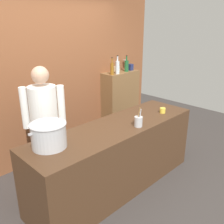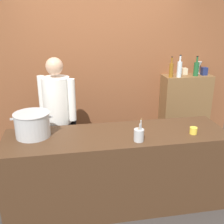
% 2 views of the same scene
% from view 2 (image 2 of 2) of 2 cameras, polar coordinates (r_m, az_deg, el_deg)
% --- Properties ---
extents(ground_plane, '(8.00, 8.00, 0.00)m').
position_cam_2_polar(ground_plane, '(3.40, 1.05, -18.64)').
color(ground_plane, '#383330').
extents(brick_back_panel, '(4.40, 0.10, 3.00)m').
position_cam_2_polar(brick_back_panel, '(4.09, -2.62, 11.17)').
color(brick_back_panel, brown).
rests_on(brick_back_panel, ground_plane).
extents(prep_counter, '(2.46, 0.70, 0.90)m').
position_cam_2_polar(prep_counter, '(3.14, 1.11, -12.20)').
color(prep_counter, '#472D1C').
rests_on(prep_counter, ground_plane).
extents(bar_cabinet, '(0.76, 0.32, 1.25)m').
position_cam_2_polar(bar_cabinet, '(4.49, 15.15, -0.26)').
color(bar_cabinet, brown).
rests_on(bar_cabinet, ground_plane).
extents(chef, '(0.46, 0.41, 1.66)m').
position_cam_2_polar(chef, '(3.44, -11.50, -0.11)').
color(chef, black).
rests_on(chef, ground_plane).
extents(stockpot_large, '(0.44, 0.38, 0.26)m').
position_cam_2_polar(stockpot_large, '(2.95, -16.68, -2.61)').
color(stockpot_large, '#B7BABF').
rests_on(stockpot_large, prep_counter).
extents(utensil_crock, '(0.10, 0.10, 0.25)m').
position_cam_2_polar(utensil_crock, '(2.75, 5.79, -4.86)').
color(utensil_crock, '#B7BABF').
rests_on(utensil_crock, prep_counter).
extents(butter_jar, '(0.08, 0.08, 0.07)m').
position_cam_2_polar(butter_jar, '(3.05, 17.05, -3.82)').
color(butter_jar, yellow).
rests_on(butter_jar, prep_counter).
extents(wine_bottle_green, '(0.08, 0.08, 0.30)m').
position_cam_2_polar(wine_bottle_green, '(4.30, 17.61, 8.86)').
color(wine_bottle_green, '#1E592D').
rests_on(wine_bottle_green, bar_cabinet).
extents(wine_bottle_amber, '(0.06, 0.06, 0.31)m').
position_cam_2_polar(wine_bottle_amber, '(4.10, 12.57, 8.82)').
color(wine_bottle_amber, '#8C5919').
rests_on(wine_bottle_amber, bar_cabinet).
extents(wine_bottle_clear, '(0.07, 0.07, 0.33)m').
position_cam_2_polar(wine_bottle_clear, '(4.13, 14.25, 8.94)').
color(wine_bottle_clear, silver).
rests_on(wine_bottle_clear, bar_cabinet).
extents(wine_glass_short, '(0.08, 0.08, 0.19)m').
position_cam_2_polar(wine_glass_short, '(4.47, 18.23, 9.56)').
color(wine_glass_short, silver).
rests_on(wine_glass_short, bar_cabinet).
extents(spice_tin_cream, '(0.08, 0.08, 0.10)m').
position_cam_2_polar(spice_tin_cream, '(4.37, 15.27, 8.44)').
color(spice_tin_cream, beige).
rests_on(spice_tin_cream, bar_cabinet).
extents(spice_tin_navy, '(0.08, 0.08, 0.12)m').
position_cam_2_polar(spice_tin_navy, '(4.40, 19.15, 8.27)').
color(spice_tin_navy, navy).
rests_on(spice_tin_navy, bar_cabinet).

